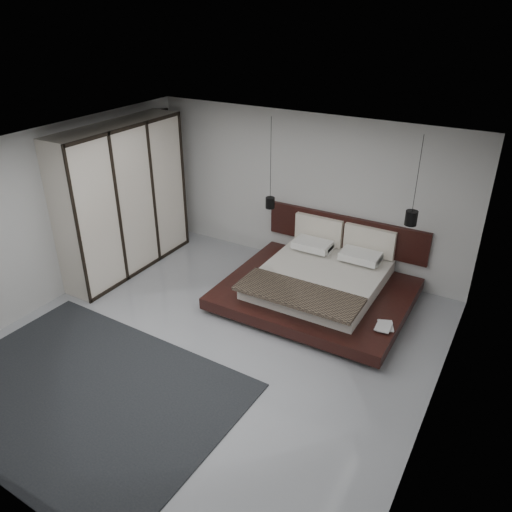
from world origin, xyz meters
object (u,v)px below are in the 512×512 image
Objects in this scene: pendant_left at (270,202)px; rug at (83,393)px; bed at (320,283)px; wardrobe at (123,200)px; pendant_right at (411,218)px; lattice_screen at (158,179)px.

pendant_left is 0.41× the size of rug.
wardrobe is (-3.52, -0.69, 1.03)m from bed.
bed is 1.80m from pendant_right.
bed is 1.09× the size of wardrobe.
wardrobe is (0.25, -1.24, 0.02)m from lattice_screen.
pendant_left is at bearing -1.57° from lattice_screen.
pendant_left is 0.58× the size of wardrobe.
pendant_left is 1.15× the size of pendant_right.
bed is 1.86× the size of pendant_left.
pendant_right reaches higher than lattice_screen.
pendant_right is at bearing 54.76° from rug.
bed is at bearing -8.27° from lattice_screen.
pendant_left is 2.42m from pendant_right.
wardrobe reaches higher than rug.
wardrobe is (-2.31, -1.17, -0.01)m from pendant_left.
wardrobe reaches higher than bed.
pendant_left is (-1.21, 0.48, 1.03)m from bed.
rug is (2.10, -4.15, -1.29)m from lattice_screen.
wardrobe is at bearing -168.89° from bed.
pendant_right is at bearing 21.60° from bed.
pendant_right is (4.98, -0.07, 0.25)m from lattice_screen.
lattice_screen is 4.99m from pendant_right.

